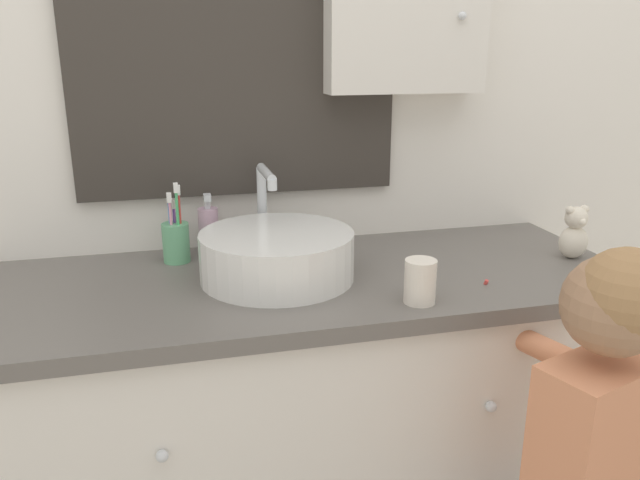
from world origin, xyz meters
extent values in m
cube|color=silver|center=(0.00, 0.63, 1.25)|extent=(3.20, 0.06, 2.50)
cube|color=#332D28|center=(-0.11, 0.59, 1.38)|extent=(0.80, 0.02, 0.89)
cube|color=#B2C1CC|center=(-0.11, 0.58, 1.38)|extent=(0.74, 0.01, 0.83)
sphere|color=silver|center=(0.44, 0.49, 1.37)|extent=(0.02, 0.02, 0.02)
cube|color=silver|center=(0.00, 0.32, 0.38)|extent=(1.46, 0.52, 0.76)
cube|color=#605B56|center=(0.00, 0.32, 0.78)|extent=(1.50, 0.56, 0.03)
sphere|color=silver|center=(-0.34, 0.05, 0.57)|extent=(0.02, 0.02, 0.02)
sphere|color=silver|center=(0.34, 0.05, 0.57)|extent=(0.02, 0.02, 0.02)
cylinder|color=white|center=(-0.06, 0.32, 0.85)|extent=(0.34, 0.34, 0.11)
cylinder|color=silver|center=(-0.06, 0.32, 0.90)|extent=(0.28, 0.28, 0.01)
cylinder|color=silver|center=(-0.06, 0.52, 0.91)|extent=(0.02, 0.02, 0.22)
cylinder|color=silver|center=(-0.06, 0.44, 1.02)|extent=(0.02, 0.16, 0.02)
cylinder|color=silver|center=(-0.06, 0.36, 1.00)|extent=(0.02, 0.02, 0.02)
sphere|color=white|center=(0.03, 0.52, 0.83)|extent=(0.05, 0.05, 0.05)
cylinder|color=#66B27F|center=(-0.28, 0.50, 0.85)|extent=(0.06, 0.06, 0.10)
cylinder|color=#D6423D|center=(-0.27, 0.49, 0.90)|extent=(0.01, 0.01, 0.18)
cube|color=white|center=(-0.27, 0.49, 0.98)|extent=(0.01, 0.02, 0.02)
cylinder|color=#8E56B7|center=(-0.28, 0.50, 0.88)|extent=(0.01, 0.01, 0.14)
cube|color=white|center=(-0.28, 0.50, 0.94)|extent=(0.01, 0.02, 0.02)
cylinder|color=#3884DB|center=(-0.29, 0.50, 0.89)|extent=(0.01, 0.01, 0.16)
cube|color=white|center=(-0.29, 0.50, 0.96)|extent=(0.01, 0.02, 0.02)
cylinder|color=pink|center=(-0.29, 0.49, 0.89)|extent=(0.01, 0.01, 0.16)
cube|color=white|center=(-0.29, 0.49, 0.96)|extent=(0.01, 0.02, 0.02)
cylinder|color=#47B26B|center=(-0.27, 0.48, 0.90)|extent=(0.01, 0.01, 0.18)
cube|color=white|center=(-0.27, 0.48, 0.98)|extent=(0.01, 0.02, 0.02)
cylinder|color=#CCA3BC|center=(-0.20, 0.54, 0.86)|extent=(0.05, 0.05, 0.12)
cylinder|color=silver|center=(-0.20, 0.54, 0.93)|extent=(0.02, 0.02, 0.02)
cube|color=silver|center=(-0.20, 0.53, 0.95)|extent=(0.02, 0.03, 0.02)
cube|color=tan|center=(0.41, -0.18, 0.58)|extent=(0.25, 0.19, 0.40)
sphere|color=#997051|center=(0.41, -0.18, 0.89)|extent=(0.17, 0.17, 0.17)
sphere|color=#997047|center=(0.41, -0.20, 0.91)|extent=(0.16, 0.16, 0.16)
cylinder|color=tan|center=(0.42, 0.05, 0.71)|extent=(0.14, 0.30, 0.05)
cylinder|color=#D6423D|center=(0.37, 0.19, 0.75)|extent=(0.02, 0.05, 0.12)
ellipsoid|color=beige|center=(0.67, 0.28, 0.84)|extent=(0.07, 0.06, 0.08)
sphere|color=beige|center=(0.67, 0.28, 0.90)|extent=(0.05, 0.05, 0.05)
sphere|color=beige|center=(0.65, 0.28, 0.92)|extent=(0.02, 0.02, 0.02)
sphere|color=beige|center=(0.69, 0.28, 0.92)|extent=(0.02, 0.02, 0.02)
sphere|color=silver|center=(0.67, 0.26, 0.90)|extent=(0.02, 0.02, 0.02)
cylinder|color=silver|center=(0.19, 0.11, 0.84)|extent=(0.06, 0.06, 0.09)
camera|label=1|loc=(-0.30, -0.98, 1.30)|focal=35.00mm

